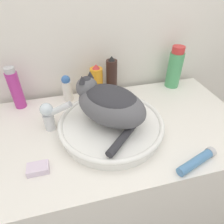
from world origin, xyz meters
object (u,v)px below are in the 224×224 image
object	(u,v)px
hairspray_can_black	(112,77)
soap_bar	(38,168)
shampoo_bottle_tall	(16,89)
cream_tube	(197,161)
deodorant_stick	(67,88)
mouthwash_bottle	(175,68)
faucet	(50,114)
cat	(109,103)
spray_bottle_trigger	(97,82)

from	to	relation	value
hairspray_can_black	soap_bar	xyz separation A→B (m)	(-0.36, -0.41, -0.08)
shampoo_bottle_tall	cream_tube	distance (m)	0.81
soap_bar	deodorant_stick	bearing A→B (deg)	71.86
mouthwash_bottle	soap_bar	xyz separation A→B (m)	(-0.70, -0.41, -0.09)
shampoo_bottle_tall	deodorant_stick	distance (m)	0.23
hairspray_can_black	shampoo_bottle_tall	size ratio (longest dim) A/B	1.03
faucet	deodorant_stick	world-z (taller)	faucet
cat	mouthwash_bottle	bearing A→B (deg)	-99.10
hairspray_can_black	spray_bottle_trigger	bearing A→B (deg)	180.00
spray_bottle_trigger	shampoo_bottle_tall	bearing A→B (deg)	-180.00
shampoo_bottle_tall	mouthwash_bottle	size ratio (longest dim) A/B	0.90
hairspray_can_black	cat	bearing A→B (deg)	-106.34
hairspray_can_black	cream_tube	size ratio (longest dim) A/B	1.21
cat	hairspray_can_black	xyz separation A→B (m)	(0.08, 0.27, -0.04)
faucet	mouthwash_bottle	xyz separation A→B (m)	(0.65, 0.20, 0.03)
mouthwash_bottle	shampoo_bottle_tall	bearing A→B (deg)	180.00
hairspray_can_black	spray_bottle_trigger	distance (m)	0.08
faucet	cat	bearing A→B (deg)	0.75
soap_bar	spray_bottle_trigger	bearing A→B (deg)	55.40
mouthwash_bottle	hairspray_can_black	bearing A→B (deg)	180.00
cat	cream_tube	world-z (taller)	cat
faucet	cream_tube	bearing A→B (deg)	-15.66
hairspray_can_black	soap_bar	world-z (taller)	hairspray_can_black
shampoo_bottle_tall	spray_bottle_trigger	size ratio (longest dim) A/B	1.15
faucet	soap_bar	distance (m)	0.22
spray_bottle_trigger	cream_tube	xyz separation A→B (m)	(0.25, -0.51, -0.06)
spray_bottle_trigger	cream_tube	size ratio (longest dim) A/B	1.02
mouthwash_bottle	spray_bottle_trigger	world-z (taller)	mouthwash_bottle
cream_tube	mouthwash_bottle	bearing A→B (deg)	71.09
deodorant_stick	cream_tube	size ratio (longest dim) A/B	0.79
cat	spray_bottle_trigger	bearing A→B (deg)	-42.17
cat	deodorant_stick	xyz separation A→B (m)	(-0.14, 0.27, -0.07)
hairspray_can_black	shampoo_bottle_tall	distance (m)	0.45
cat	faucet	xyz separation A→B (m)	(-0.23, 0.07, -0.06)
cat	deodorant_stick	world-z (taller)	cat
shampoo_bottle_tall	soap_bar	xyz separation A→B (m)	(0.09, -0.41, -0.09)
shampoo_bottle_tall	deodorant_stick	size ratio (longest dim) A/B	1.50
cat	spray_bottle_trigger	xyz separation A→B (m)	(0.00, 0.27, -0.06)
mouthwash_bottle	cream_tube	world-z (taller)	mouthwash_bottle
faucet	cream_tube	distance (m)	0.57
mouthwash_bottle	deodorant_stick	bearing A→B (deg)	180.00
shampoo_bottle_tall	cream_tube	bearing A→B (deg)	-39.69
cat	deodorant_stick	bearing A→B (deg)	-13.44
shampoo_bottle_tall	cream_tube	world-z (taller)	shampoo_bottle_tall
cat	soap_bar	distance (m)	0.33
spray_bottle_trigger	soap_bar	world-z (taller)	spray_bottle_trigger
cream_tube	soap_bar	world-z (taller)	cream_tube
hairspray_can_black	mouthwash_bottle	xyz separation A→B (m)	(0.34, -0.00, 0.01)
hairspray_can_black	shampoo_bottle_tall	world-z (taller)	hairspray_can_black
faucet	shampoo_bottle_tall	xyz separation A→B (m)	(-0.14, 0.20, 0.02)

